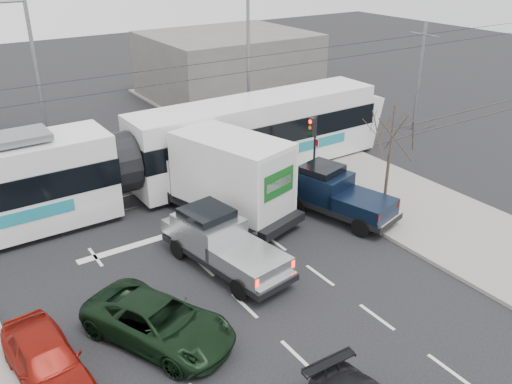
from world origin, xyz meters
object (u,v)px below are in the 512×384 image
bare_tree (392,135)px  red_car (46,360)px  traffic_signal (313,137)px  tram (120,164)px  box_truck (221,176)px  green_car (159,322)px  street_lamp_near (246,60)px  street_lamp_far (34,79)px  navy_pickup (334,193)px  silver_pickup (220,240)px

bare_tree → red_car: (-15.88, -2.33, -3.06)m
traffic_signal → tram: size_ratio=0.12×
box_truck → bare_tree: bearing=-47.8°
green_car → street_lamp_near: bearing=24.0°
street_lamp_far → navy_pickup: bearing=-52.3°
traffic_signal → street_lamp_far: size_ratio=0.40×
tram → street_lamp_near: bearing=23.1°
bare_tree → street_lamp_near: 11.58m
street_lamp_near → street_lamp_far: same height
traffic_signal → street_lamp_near: street_lamp_near is taller
bare_tree → navy_pickup: size_ratio=0.88×
street_lamp_far → green_car: 16.60m
tram → green_car: (-2.57, -9.75, -1.43)m
tram → navy_pickup: (7.73, -6.18, -1.03)m
bare_tree → street_lamp_far: (-11.79, 13.50, 1.32)m
street_lamp_near → silver_pickup: bearing=-126.8°
bare_tree → tram: bearing=143.8°
red_car → bare_tree: bearing=4.0°
silver_pickup → green_car: (-3.84, -2.79, -0.35)m
traffic_signal → box_truck: 5.34m
street_lamp_far → navy_pickup: size_ratio=1.59×
tram → navy_pickup: 9.95m
street_lamp_far → green_car: bearing=-92.5°
bare_tree → navy_pickup: bare_tree is taller
navy_pickup → red_car: navy_pickup is taller
traffic_signal → street_lamp_near: (0.84, 7.50, 2.37)m
tram → red_car: size_ratio=6.91×
tram → red_car: (-5.96, -9.59, -1.41)m
bare_tree → green_car: (-12.49, -2.49, -3.08)m
bare_tree → street_lamp_far: size_ratio=0.56×
red_car → green_car: bearing=-7.1°
green_car → red_car: (-3.39, 0.17, 0.02)m
box_truck → red_car: (-9.47, -6.32, -1.19)m
traffic_signal → tram: 9.40m
red_car → street_lamp_far: bearing=71.2°
traffic_signal → green_car: traffic_signal is taller
street_lamp_near → tram: street_lamp_near is taller
red_car → box_truck: bearing=29.4°
navy_pickup → green_car: bearing=-176.1°
street_lamp_near → traffic_signal: bearing=-96.4°
box_truck → red_car: box_truck is taller
bare_tree → green_car: size_ratio=0.98×
street_lamp_far → traffic_signal: bearing=-41.7°
tram → silver_pickup: size_ratio=4.84×
green_car → bare_tree: bearing=-13.6°
street_lamp_far → silver_pickup: (3.14, -13.20, -4.05)m
bare_tree → navy_pickup: 3.63m
traffic_signal → navy_pickup: bearing=-110.0°
traffic_signal → street_lamp_near: size_ratio=0.40×
bare_tree → tram: size_ratio=0.17×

